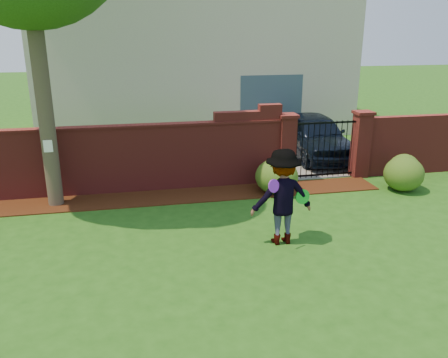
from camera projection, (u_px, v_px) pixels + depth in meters
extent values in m
cube|color=#215014|center=(232.00, 255.00, 8.71)|extent=(80.00, 80.00, 0.01)
cube|color=#321609|center=(167.00, 197.00, 11.63)|extent=(11.10, 1.08, 0.03)
cube|color=maroon|center=(116.00, 161.00, 11.75)|extent=(8.70, 0.25, 1.70)
cube|color=maroon|center=(248.00, 117.00, 12.09)|extent=(1.80, 0.25, 0.30)
cube|color=maroon|center=(270.00, 107.00, 12.14)|extent=(0.60, 0.25, 0.16)
cube|color=maroon|center=(113.00, 127.00, 11.48)|extent=(8.70, 0.31, 0.06)
cube|color=maroon|center=(424.00, 144.00, 13.42)|extent=(4.00, 0.25, 1.70)
cube|color=maroon|center=(286.00, 150.00, 12.60)|extent=(0.42, 0.42, 1.80)
cube|color=maroon|center=(288.00, 116.00, 12.31)|extent=(0.50, 0.50, 0.08)
cube|color=maroon|center=(361.00, 146.00, 13.02)|extent=(0.42, 0.42, 1.80)
cube|color=maroon|center=(364.00, 113.00, 12.72)|extent=(0.50, 0.50, 0.08)
cylinder|color=black|center=(296.00, 151.00, 12.67)|extent=(0.02, 0.02, 1.60)
cylinder|color=black|center=(302.00, 151.00, 12.70)|extent=(0.02, 0.02, 1.60)
cylinder|color=black|center=(307.00, 150.00, 12.73)|extent=(0.02, 0.02, 1.60)
cylinder|color=black|center=(313.00, 150.00, 12.76)|extent=(0.02, 0.02, 1.60)
cylinder|color=black|center=(318.00, 150.00, 12.79)|extent=(0.02, 0.02, 1.60)
cylinder|color=black|center=(324.00, 149.00, 12.83)|extent=(0.02, 0.02, 1.60)
cylinder|color=black|center=(329.00, 149.00, 12.86)|extent=(0.02, 0.02, 1.60)
cylinder|color=black|center=(335.00, 149.00, 12.89)|extent=(0.02, 0.02, 1.60)
cylinder|color=black|center=(340.00, 149.00, 12.92)|extent=(0.02, 0.02, 1.60)
cylinder|color=black|center=(346.00, 148.00, 12.95)|extent=(0.02, 0.02, 1.60)
cylinder|color=black|center=(351.00, 148.00, 12.98)|extent=(0.02, 0.02, 1.60)
cube|color=black|center=(322.00, 174.00, 13.05)|extent=(1.78, 0.03, 0.05)
cube|color=black|center=(326.00, 123.00, 12.59)|extent=(1.78, 0.03, 0.05)
cube|color=slate|center=(278.00, 145.00, 16.81)|extent=(3.20, 8.00, 0.01)
cube|color=beige|center=(193.00, 54.00, 19.12)|extent=(12.00, 6.00, 6.00)
cube|color=#384C5B|center=(271.00, 107.00, 17.41)|extent=(2.40, 0.12, 2.40)
imported|color=black|center=(317.00, 137.00, 14.90)|extent=(1.80, 4.21, 1.42)
cylinder|color=#403427|center=(38.00, 55.00, 10.09)|extent=(0.36, 0.36, 7.00)
cube|color=white|center=(48.00, 146.00, 10.54)|extent=(0.20, 0.01, 0.28)
ellipsoid|color=#274F17|center=(277.00, 176.00, 11.82)|extent=(1.10, 1.10, 0.90)
ellipsoid|color=#274F17|center=(404.00, 172.00, 12.12)|extent=(0.86, 0.86, 0.95)
ellipsoid|color=#274F17|center=(404.00, 174.00, 12.01)|extent=(1.02, 1.02, 0.90)
imported|color=gray|center=(283.00, 198.00, 8.91)|extent=(1.26, 0.75, 1.91)
cylinder|color=purple|center=(274.00, 186.00, 8.46)|extent=(0.26, 0.18, 0.25)
cylinder|color=green|center=(302.00, 197.00, 8.90)|extent=(0.30, 0.11, 0.30)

